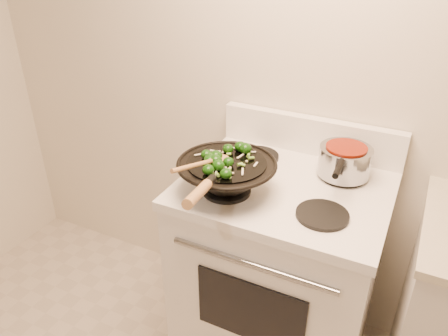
% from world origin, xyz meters
% --- Properties ---
extents(stove, '(0.78, 0.67, 1.08)m').
position_xyz_m(stove, '(-0.02, 1.17, 0.47)').
color(stove, white).
rests_on(stove, ground).
extents(wok, '(0.36, 0.60, 0.21)m').
position_xyz_m(wok, '(-0.20, 1.02, 1.00)').
color(wok, black).
rests_on(wok, stove).
extents(stirfry, '(0.23, 0.25, 0.04)m').
position_xyz_m(stirfry, '(-0.22, 1.01, 1.06)').
color(stirfry, '#0F3608').
rests_on(stirfry, wok).
extents(wooden_spoon, '(0.09, 0.28, 0.08)m').
position_xyz_m(wooden_spoon, '(-0.24, 0.95, 1.07)').
color(wooden_spoon, '#A1703F').
rests_on(wooden_spoon, wok).
extents(saucepan, '(0.20, 0.32, 0.12)m').
position_xyz_m(saucepan, '(0.16, 1.32, 0.99)').
color(saucepan, gray).
rests_on(saucepan, stove).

